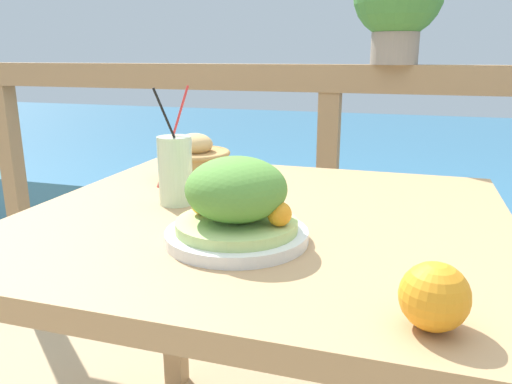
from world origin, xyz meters
TOP-DOWN VIEW (x-y plane):
  - patio_table at (0.00, 0.00)m, footprint 0.94×0.88m
  - railing_fence at (0.00, 0.79)m, footprint 2.80×0.08m
  - sea_backdrop at (0.00, 3.29)m, footprint 12.00×4.00m
  - salad_plate at (0.00, -0.16)m, footprint 0.24×0.24m
  - drink_glass at (-0.19, 0.01)m, footprint 0.08×0.07m
  - bread_basket at (-0.24, 0.22)m, footprint 0.18×0.18m
  - orange_near_basket at (0.31, -0.36)m, footprint 0.08×0.08m

SIDE VIEW (x-z plane):
  - sea_backdrop at x=0.00m, z-range 0.00..0.37m
  - patio_table at x=0.00m, z-range 0.26..1.01m
  - railing_fence at x=0.00m, z-range 0.26..1.28m
  - orange_near_basket at x=0.31m, z-range 0.74..0.82m
  - bread_basket at x=-0.24m, z-range 0.73..0.85m
  - salad_plate at x=0.00m, z-range 0.73..0.88m
  - drink_glass at x=-0.19m, z-range 0.69..0.94m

